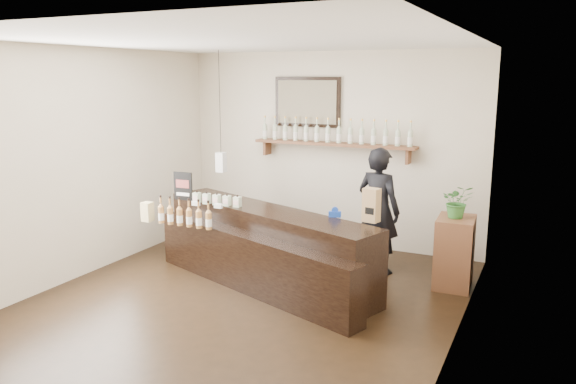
{
  "coord_description": "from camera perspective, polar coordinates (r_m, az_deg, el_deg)",
  "views": [
    {
      "loc": [
        2.96,
        -5.1,
        2.45
      ],
      "look_at": [
        0.18,
        0.7,
        1.12
      ],
      "focal_mm": 35.0,
      "sensor_mm": 36.0,
      "label": 1
    }
  ],
  "objects": [
    {
      "name": "counter",
      "position": [
        6.77,
        -2.66,
        -5.8
      ],
      "size": [
        3.16,
        1.87,
        1.03
      ],
      "color": "black",
      "rests_on": "ground"
    },
    {
      "name": "room_shell",
      "position": [
        5.94,
        -4.53,
        4.45
      ],
      "size": [
        5.0,
        5.0,
        5.0
      ],
      "color": "beige",
      "rests_on": "ground"
    },
    {
      "name": "back_wall_decor",
      "position": [
        8.12,
        3.07,
        6.75
      ],
      "size": [
        2.66,
        0.96,
        1.69
      ],
      "color": "brown",
      "rests_on": "ground"
    },
    {
      "name": "ground",
      "position": [
        6.38,
        -4.28,
        -10.9
      ],
      "size": [
        5.0,
        5.0,
        0.0
      ],
      "primitive_type": "plane",
      "color": "black",
      "rests_on": "ground"
    },
    {
      "name": "shopkeeper",
      "position": [
        7.09,
        9.2,
        -1.05
      ],
      "size": [
        0.75,
        0.59,
        1.81
      ],
      "primitive_type": "imported",
      "rotation": [
        0.0,
        0.0,
        2.88
      ],
      "color": "black",
      "rests_on": "ground"
    },
    {
      "name": "promo_sign",
      "position": [
        7.32,
        -10.62,
        0.59
      ],
      "size": [
        0.26,
        0.04,
        0.36
      ],
      "color": "black",
      "rests_on": "counter"
    },
    {
      "name": "tape_dispenser",
      "position": [
        6.38,
        4.78,
        -2.15
      ],
      "size": [
        0.15,
        0.09,
        0.12
      ],
      "color": "#173DA5",
      "rests_on": "counter"
    },
    {
      "name": "paper_bag",
      "position": [
        6.19,
        8.47,
        -1.32
      ],
      "size": [
        0.19,
        0.16,
        0.37
      ],
      "color": "#8E6444",
      "rests_on": "counter"
    },
    {
      "name": "side_cabinet",
      "position": [
        6.92,
        16.55,
        -5.88
      ],
      "size": [
        0.45,
        0.6,
        0.83
      ],
      "color": "brown",
      "rests_on": "ground"
    },
    {
      "name": "potted_plant",
      "position": [
        6.77,
        16.85,
        -0.92
      ],
      "size": [
        0.43,
        0.4,
        0.39
      ],
      "primitive_type": "imported",
      "rotation": [
        0.0,
        0.0,
        0.3
      ],
      "color": "#316B2B",
      "rests_on": "side_cabinet"
    }
  ]
}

